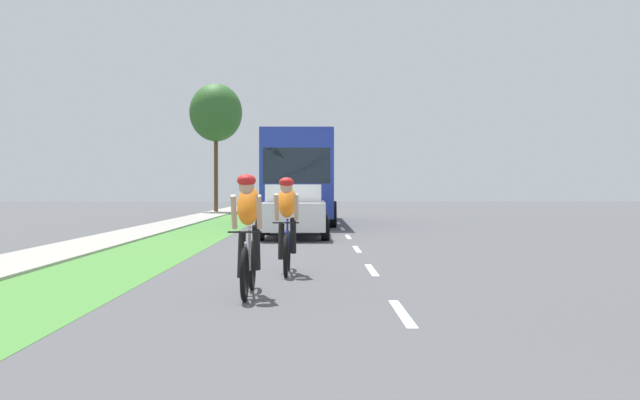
% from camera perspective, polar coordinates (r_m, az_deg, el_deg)
% --- Properties ---
extents(ground_plane, '(120.00, 120.00, 0.00)m').
position_cam_1_polar(ground_plane, '(21.35, 2.20, -2.87)').
color(ground_plane, '#4C4C4F').
extents(grass_verge, '(2.20, 70.00, 0.01)m').
position_cam_1_polar(grass_verge, '(21.64, -10.11, -2.83)').
color(grass_verge, '#478438').
rests_on(grass_verge, ground_plane).
extents(sidewalk_concrete, '(1.70, 70.00, 0.10)m').
position_cam_1_polar(sidewalk_concrete, '(22.05, -15.13, -2.77)').
color(sidewalk_concrete, '#9E998E').
rests_on(sidewalk_concrete, ground_plane).
extents(lane_markings_center, '(0.12, 53.49, 0.01)m').
position_cam_1_polar(lane_markings_center, '(25.34, 1.79, -2.28)').
color(lane_markings_center, white).
rests_on(lane_markings_center, ground_plane).
extents(cyclist_lead, '(0.42, 1.72, 1.58)m').
position_cam_1_polar(cyclist_lead, '(9.43, -5.68, -2.65)').
color(cyclist_lead, black).
rests_on(cyclist_lead, ground_plane).
extents(cyclist_trailing, '(0.42, 1.72, 1.58)m').
position_cam_1_polar(cyclist_trailing, '(11.87, -2.62, -1.93)').
color(cyclist_trailing, black).
rests_on(cyclist_trailing, ground_plane).
extents(sedan_white, '(1.98, 4.30, 1.52)m').
position_cam_1_polar(sedan_white, '(20.87, -2.05, -0.84)').
color(sedan_white, silver).
rests_on(sedan_white, ground_plane).
extents(bus_blue, '(2.78, 11.60, 3.48)m').
position_cam_1_polar(bus_blue, '(29.90, -1.58, 1.99)').
color(bus_blue, '#23389E').
rests_on(bus_blue, ground_plane).
extents(street_tree_far, '(3.14, 3.14, 7.70)m').
position_cam_1_polar(street_tree_far, '(43.87, -8.22, 6.81)').
color(street_tree_far, brown).
rests_on(street_tree_far, ground_plane).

